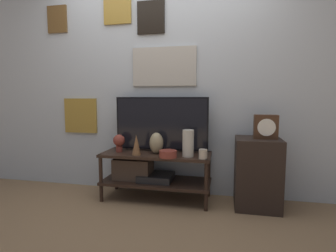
{
  "coord_description": "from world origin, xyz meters",
  "views": [
    {
      "loc": [
        0.71,
        -2.42,
        1.1
      ],
      "look_at": [
        0.13,
        0.27,
        0.81
      ],
      "focal_mm": 28.0,
      "sensor_mm": 36.0,
      "label": 1
    }
  ],
  "objects_px": {
    "vase_wide_bowl": "(168,154)",
    "decorative_bust": "(119,141)",
    "vase_tall_ceramic": "(188,143)",
    "candle_jar": "(203,154)",
    "vase_urn_stoneware": "(156,143)",
    "mantel_clock": "(266,127)",
    "television": "(161,124)",
    "vase_slim_bronze": "(136,145)"
  },
  "relations": [
    {
      "from": "vase_wide_bowl",
      "to": "candle_jar",
      "type": "distance_m",
      "value": 0.35
    },
    {
      "from": "television",
      "to": "candle_jar",
      "type": "height_order",
      "value": "television"
    },
    {
      "from": "candle_jar",
      "to": "decorative_bust",
      "type": "distance_m",
      "value": 0.94
    },
    {
      "from": "vase_wide_bowl",
      "to": "decorative_bust",
      "type": "distance_m",
      "value": 0.61
    },
    {
      "from": "television",
      "to": "vase_tall_ceramic",
      "type": "relative_size",
      "value": 3.79
    },
    {
      "from": "vase_urn_stoneware",
      "to": "vase_wide_bowl",
      "type": "height_order",
      "value": "vase_urn_stoneware"
    },
    {
      "from": "vase_wide_bowl",
      "to": "vase_slim_bronze",
      "type": "relative_size",
      "value": 0.83
    },
    {
      "from": "television",
      "to": "decorative_bust",
      "type": "height_order",
      "value": "television"
    },
    {
      "from": "television",
      "to": "vase_tall_ceramic",
      "type": "distance_m",
      "value": 0.42
    },
    {
      "from": "decorative_bust",
      "to": "mantel_clock",
      "type": "bearing_deg",
      "value": 0.96
    },
    {
      "from": "vase_tall_ceramic",
      "to": "candle_jar",
      "type": "bearing_deg",
      "value": -24.61
    },
    {
      "from": "vase_tall_ceramic",
      "to": "vase_wide_bowl",
      "type": "height_order",
      "value": "vase_tall_ceramic"
    },
    {
      "from": "vase_urn_stoneware",
      "to": "television",
      "type": "bearing_deg",
      "value": 79.82
    },
    {
      "from": "television",
      "to": "mantel_clock",
      "type": "xyz_separation_m",
      "value": [
        1.08,
        -0.1,
        0.0
      ]
    },
    {
      "from": "television",
      "to": "vase_slim_bronze",
      "type": "bearing_deg",
      "value": -132.0
    },
    {
      "from": "candle_jar",
      "to": "vase_urn_stoneware",
      "type": "bearing_deg",
      "value": 164.84
    },
    {
      "from": "vase_wide_bowl",
      "to": "vase_slim_bronze",
      "type": "height_order",
      "value": "vase_slim_bronze"
    },
    {
      "from": "decorative_bust",
      "to": "television",
      "type": "bearing_deg",
      "value": 16.22
    },
    {
      "from": "vase_wide_bowl",
      "to": "decorative_bust",
      "type": "xyz_separation_m",
      "value": [
        -0.58,
        0.15,
        0.08
      ]
    },
    {
      "from": "vase_urn_stoneware",
      "to": "mantel_clock",
      "type": "xyz_separation_m",
      "value": [
        1.1,
        0.02,
        0.2
      ]
    },
    {
      "from": "vase_slim_bronze",
      "to": "decorative_bust",
      "type": "height_order",
      "value": "vase_slim_bronze"
    },
    {
      "from": "vase_tall_ceramic",
      "to": "decorative_bust",
      "type": "distance_m",
      "value": 0.78
    },
    {
      "from": "television",
      "to": "vase_urn_stoneware",
      "type": "relative_size",
      "value": 4.57
    },
    {
      "from": "vase_slim_bronze",
      "to": "vase_tall_ceramic",
      "type": "bearing_deg",
      "value": 4.34
    },
    {
      "from": "vase_wide_bowl",
      "to": "mantel_clock",
      "type": "distance_m",
      "value": 1.0
    },
    {
      "from": "vase_tall_ceramic",
      "to": "decorative_bust",
      "type": "height_order",
      "value": "vase_tall_ceramic"
    },
    {
      "from": "television",
      "to": "vase_urn_stoneware",
      "type": "xyz_separation_m",
      "value": [
        -0.02,
        -0.13,
        -0.2
      ]
    },
    {
      "from": "vase_tall_ceramic",
      "to": "mantel_clock",
      "type": "xyz_separation_m",
      "value": [
        0.75,
        0.09,
        0.17
      ]
    },
    {
      "from": "candle_jar",
      "to": "vase_slim_bronze",
      "type": "bearing_deg",
      "value": 177.45
    },
    {
      "from": "vase_slim_bronze",
      "to": "mantel_clock",
      "type": "relative_size",
      "value": 0.9
    },
    {
      "from": "vase_tall_ceramic",
      "to": "vase_urn_stoneware",
      "type": "distance_m",
      "value": 0.36
    },
    {
      "from": "vase_wide_bowl",
      "to": "mantel_clock",
      "type": "relative_size",
      "value": 0.75
    },
    {
      "from": "vase_tall_ceramic",
      "to": "vase_slim_bronze",
      "type": "height_order",
      "value": "vase_tall_ceramic"
    },
    {
      "from": "vase_urn_stoneware",
      "to": "decorative_bust",
      "type": "xyz_separation_m",
      "value": [
        -0.42,
        -0.0,
        0.0
      ]
    },
    {
      "from": "vase_tall_ceramic",
      "to": "vase_wide_bowl",
      "type": "bearing_deg",
      "value": -156.61
    },
    {
      "from": "vase_tall_ceramic",
      "to": "decorative_bust",
      "type": "bearing_deg",
      "value": 175.33
    },
    {
      "from": "television",
      "to": "vase_wide_bowl",
      "type": "height_order",
      "value": "television"
    },
    {
      "from": "television",
      "to": "candle_jar",
      "type": "relative_size",
      "value": 11.04
    },
    {
      "from": "television",
      "to": "vase_wide_bowl",
      "type": "bearing_deg",
      "value": -63.8
    },
    {
      "from": "television",
      "to": "mantel_clock",
      "type": "distance_m",
      "value": 1.08
    },
    {
      "from": "vase_tall_ceramic",
      "to": "vase_slim_bronze",
      "type": "relative_size",
      "value": 1.28
    },
    {
      "from": "mantel_clock",
      "to": "decorative_bust",
      "type": "bearing_deg",
      "value": -179.04
    }
  ]
}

